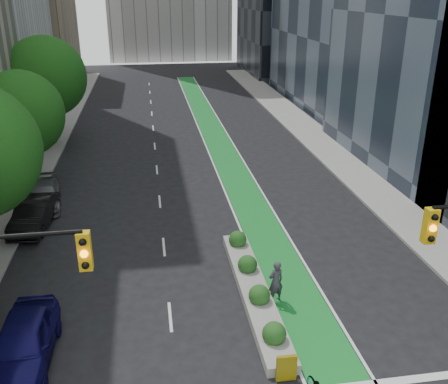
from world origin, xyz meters
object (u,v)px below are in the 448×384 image
object	(u,v)px
parked_car_left_far	(44,195)
parked_car_left_near	(24,343)
cyclist	(276,282)
parked_car_left_mid	(34,214)
median_planter	(254,287)

from	to	relation	value
parked_car_left_far	parked_car_left_near	bearing A→B (deg)	-90.11
cyclist	parked_car_left_near	xyz separation A→B (m)	(-9.71, -2.34, -0.10)
cyclist	parked_car_left_near	distance (m)	9.99
parked_car_left_mid	parked_car_left_far	bearing A→B (deg)	95.23
median_planter	parked_car_left_far	size ratio (longest dim) A/B	2.13
cyclist	parked_car_left_far	bearing A→B (deg)	-63.40
median_planter	parked_car_left_far	xyz separation A→B (m)	(-10.70, 11.39, 0.33)
cyclist	parked_car_left_far	distance (m)	16.60
parked_car_left_mid	cyclist	bearing A→B (deg)	-32.84
parked_car_left_near	parked_car_left_mid	xyz separation A→B (m)	(-1.79, 11.35, -0.06)
parked_car_left_mid	median_planter	bearing A→B (deg)	-32.98
parked_car_left_mid	parked_car_left_far	distance (m)	2.97
median_planter	parked_car_left_near	bearing A→B (deg)	-161.81
median_planter	parked_car_left_far	world-z (taller)	parked_car_left_far
median_planter	parked_car_left_far	bearing A→B (deg)	133.22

